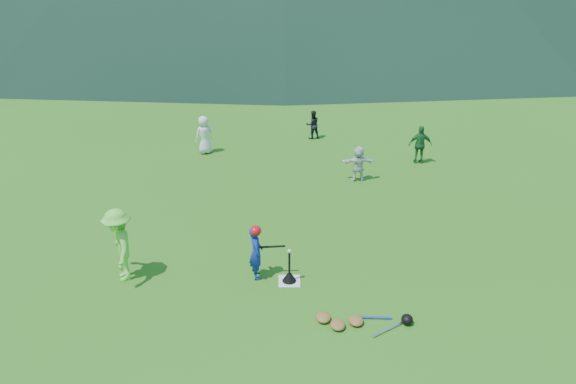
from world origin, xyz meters
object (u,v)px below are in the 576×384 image
object	(u,v)px
batting_tee	(289,276)
home_plate	(289,281)
batter_child	(256,252)
fielder_c	(420,145)
fielder_d	(358,164)
adult_coach	(119,245)
fielder_a	(204,135)
equipment_pile	(356,321)
fielder_b	(313,125)

from	to	relation	value
batting_tee	home_plate	bearing A→B (deg)	0.00
batter_child	fielder_c	xyz separation A→B (m)	(4.85, 6.37, 0.02)
batter_child	batting_tee	xyz separation A→B (m)	(0.69, -0.19, -0.46)
fielder_c	batting_tee	world-z (taller)	fielder_c
fielder_d	adult_coach	bearing A→B (deg)	39.70
adult_coach	fielder_a	xyz separation A→B (m)	(0.82, 7.35, -0.17)
adult_coach	batting_tee	bearing A→B (deg)	68.16
equipment_pile	adult_coach	bearing A→B (deg)	161.47
fielder_d	batting_tee	distance (m)	5.64
fielder_a	fielder_d	distance (m)	5.27
home_plate	batter_child	xyz separation A→B (m)	(-0.69, 0.19, 0.58)
fielder_c	equipment_pile	bearing A→B (deg)	73.04
fielder_a	fielder_b	distance (m)	3.87
batter_child	batting_tee	distance (m)	0.85
home_plate	fielder_b	bearing A→B (deg)	84.03
batter_child	equipment_pile	xyz separation A→B (m)	(1.91, -1.59, -0.53)
home_plate	equipment_pile	size ratio (longest dim) A/B	0.25
batter_child	home_plate	bearing A→B (deg)	-117.20
adult_coach	fielder_d	distance (m)	7.51
adult_coach	fielder_b	xyz separation A→B (m)	(4.42, 8.75, -0.29)
batter_child	fielder_b	world-z (taller)	batter_child
batter_child	fielder_d	xyz separation A→B (m)	(2.76, 5.03, -0.06)
fielder_a	fielder_d	xyz separation A→B (m)	(4.74, -2.30, -0.10)
fielder_a	batting_tee	distance (m)	8.00
adult_coach	fielder_a	bearing A→B (deg)	154.76
fielder_a	equipment_pile	distance (m)	9.76
equipment_pile	batting_tee	bearing A→B (deg)	131.15
fielder_a	home_plate	bearing A→B (deg)	75.83
fielder_b	batting_tee	size ratio (longest dim) A/B	1.49
fielder_b	fielder_a	bearing A→B (deg)	3.64
home_plate	adult_coach	distance (m)	3.58
adult_coach	fielder_b	size ratio (longest dim) A/B	1.58
adult_coach	fielder_b	world-z (taller)	adult_coach
adult_coach	fielder_b	bearing A→B (deg)	134.29
batter_child	batting_tee	world-z (taller)	batter_child
batter_child	equipment_pile	distance (m)	2.54
fielder_c	adult_coach	bearing A→B (deg)	43.16
batter_child	fielder_d	world-z (taller)	batter_child
fielder_c	equipment_pile	xyz separation A→B (m)	(-2.94, -7.97, -0.54)
fielder_b	batting_tee	bearing A→B (deg)	66.50
home_plate	fielder_a	xyz separation A→B (m)	(-2.67, 7.53, 0.61)
batter_child	fielder_c	size ratio (longest dim) A/B	0.97
fielder_b	fielder_d	size ratio (longest dim) A/B	0.96
fielder_c	fielder_d	xyz separation A→B (m)	(-2.09, -1.34, -0.08)
fielder_b	fielder_c	distance (m)	4.00
home_plate	fielder_d	world-z (taller)	fielder_d
equipment_pile	fielder_a	bearing A→B (deg)	113.56
fielder_a	batting_tee	bearing A→B (deg)	75.83
fielder_b	equipment_pile	bearing A→B (deg)	74.08
fielder_c	fielder_a	bearing A→B (deg)	-4.70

